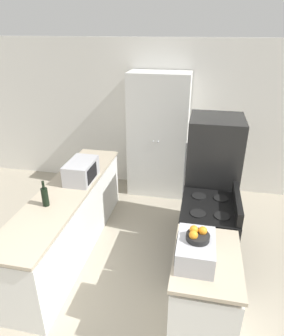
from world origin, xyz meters
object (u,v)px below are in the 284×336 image
object	(u,v)px
stove	(206,237)
wine_bottle	(45,196)
fruit_bowl	(197,235)
microwave	(81,171)
toaster_oven	(195,250)
pantry_cabinet	(158,136)
refrigerator	(211,179)

from	to	relation	value
stove	wine_bottle	bearing A→B (deg)	-168.82
fruit_bowl	microwave	bearing A→B (deg)	142.03
toaster_oven	wine_bottle	bearing A→B (deg)	162.05
pantry_cabinet	wine_bottle	bearing A→B (deg)	-113.52
microwave	wine_bottle	xyz separation A→B (m)	(-0.17, -0.67, -0.02)
wine_bottle	stove	bearing A→B (deg)	11.18
toaster_oven	pantry_cabinet	bearing A→B (deg)	105.33
stove	refrigerator	bearing A→B (deg)	88.63
toaster_oven	fruit_bowl	world-z (taller)	fruit_bowl
pantry_cabinet	stove	world-z (taller)	pantry_cabinet
microwave	wine_bottle	size ratio (longest dim) A/B	1.65
microwave	fruit_bowl	xyz separation A→B (m)	(1.54, -1.20, 0.12)
microwave	wine_bottle	bearing A→B (deg)	-104.00
wine_bottle	toaster_oven	world-z (taller)	wine_bottle
stove	fruit_bowl	bearing A→B (deg)	-98.11
microwave	fruit_bowl	bearing A→B (deg)	-37.97
refrigerator	wine_bottle	xyz separation A→B (m)	(-1.85, -1.14, 0.16)
microwave	wine_bottle	world-z (taller)	wine_bottle
pantry_cabinet	wine_bottle	size ratio (longest dim) A/B	6.79
refrigerator	microwave	xyz separation A→B (m)	(-1.68, -0.47, 0.17)
microwave	toaster_oven	size ratio (longest dim) A/B	1.13
microwave	toaster_oven	world-z (taller)	microwave
pantry_cabinet	toaster_oven	size ratio (longest dim) A/B	4.65
microwave	fruit_bowl	size ratio (longest dim) A/B	2.56
toaster_oven	stove	bearing A→B (deg)	81.76
stove	toaster_oven	distance (m)	1.07
pantry_cabinet	toaster_oven	distance (m)	2.83
wine_bottle	microwave	bearing A→B (deg)	76.00
toaster_oven	fruit_bowl	size ratio (longest dim) A/B	2.26
pantry_cabinet	fruit_bowl	xyz separation A→B (m)	(0.75, -2.71, 0.10)
toaster_oven	fruit_bowl	bearing A→B (deg)	75.94
pantry_cabinet	wine_bottle	xyz separation A→B (m)	(-0.95, -2.18, -0.04)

